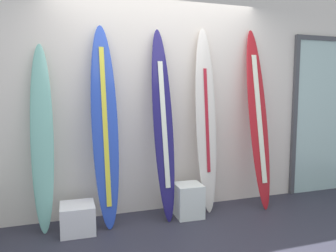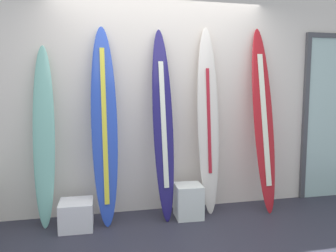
{
  "view_description": "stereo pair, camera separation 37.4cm",
  "coord_description": "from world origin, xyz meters",
  "px_view_note": "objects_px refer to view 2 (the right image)",
  "views": [
    {
      "loc": [
        -1.15,
        -2.57,
        1.48
      ],
      "look_at": [
        0.03,
        0.95,
        1.05
      ],
      "focal_mm": 35.49,
      "sensor_mm": 36.0,
      "label": 1
    },
    {
      "loc": [
        -0.79,
        -2.67,
        1.48
      ],
      "look_at": [
        0.03,
        0.95,
        1.05
      ],
      "focal_mm": 35.49,
      "sensor_mm": 36.0,
      "label": 2
    }
  ],
  "objects_px": {
    "surfboard_cobalt": "(104,127)",
    "surfboard_ivory": "(208,121)",
    "display_block_left": "(76,215)",
    "surfboard_crimson": "(263,119)",
    "surfboard_seafoam": "(44,136)",
    "surfboard_navy": "(163,125)",
    "display_block_center": "(188,201)"
  },
  "relations": [
    {
      "from": "surfboard_cobalt",
      "to": "surfboard_ivory",
      "type": "distance_m",
      "value": 1.21
    },
    {
      "from": "surfboard_ivory",
      "to": "display_block_left",
      "type": "height_order",
      "value": "surfboard_ivory"
    },
    {
      "from": "surfboard_crimson",
      "to": "display_block_left",
      "type": "relative_size",
      "value": 6.26
    },
    {
      "from": "surfboard_seafoam",
      "to": "surfboard_navy",
      "type": "xyz_separation_m",
      "value": [
        1.28,
        -0.06,
        0.09
      ]
    },
    {
      "from": "display_block_left",
      "to": "display_block_center",
      "type": "height_order",
      "value": "display_block_center"
    },
    {
      "from": "display_block_left",
      "to": "surfboard_ivory",
      "type": "bearing_deg",
      "value": 6.77
    },
    {
      "from": "surfboard_crimson",
      "to": "display_block_left",
      "type": "xyz_separation_m",
      "value": [
        -2.2,
        -0.12,
        -0.96
      ]
    },
    {
      "from": "surfboard_cobalt",
      "to": "display_block_left",
      "type": "bearing_deg",
      "value": -159.09
    },
    {
      "from": "surfboard_seafoam",
      "to": "display_block_left",
      "type": "bearing_deg",
      "value": -29.63
    },
    {
      "from": "surfboard_seafoam",
      "to": "surfboard_crimson",
      "type": "height_order",
      "value": "surfboard_crimson"
    },
    {
      "from": "surfboard_crimson",
      "to": "surfboard_cobalt",
      "type": "bearing_deg",
      "value": 179.9
    },
    {
      "from": "surfboard_seafoam",
      "to": "surfboard_cobalt",
      "type": "relative_size",
      "value": 0.9
    },
    {
      "from": "surfboard_navy",
      "to": "surfboard_ivory",
      "type": "height_order",
      "value": "surfboard_ivory"
    },
    {
      "from": "surfboard_ivory",
      "to": "display_block_left",
      "type": "xyz_separation_m",
      "value": [
        -1.52,
        -0.18,
        -0.95
      ]
    },
    {
      "from": "surfboard_cobalt",
      "to": "display_block_left",
      "type": "distance_m",
      "value": 0.98
    },
    {
      "from": "surfboard_seafoam",
      "to": "surfboard_navy",
      "type": "distance_m",
      "value": 1.29
    },
    {
      "from": "surfboard_ivory",
      "to": "display_block_center",
      "type": "xyz_separation_m",
      "value": [
        -0.28,
        -0.15,
        -0.91
      ]
    },
    {
      "from": "surfboard_crimson",
      "to": "surfboard_navy",
      "type": "bearing_deg",
      "value": -179.96
    },
    {
      "from": "surfboard_seafoam",
      "to": "display_block_center",
      "type": "distance_m",
      "value": 1.75
    },
    {
      "from": "surfboard_ivory",
      "to": "surfboard_crimson",
      "type": "relative_size",
      "value": 0.99
    },
    {
      "from": "surfboard_navy",
      "to": "surfboard_crimson",
      "type": "distance_m",
      "value": 1.24
    },
    {
      "from": "surfboard_navy",
      "to": "display_block_left",
      "type": "distance_m",
      "value": 1.33
    },
    {
      "from": "surfboard_crimson",
      "to": "display_block_center",
      "type": "xyz_separation_m",
      "value": [
        -0.96,
        -0.09,
        -0.91
      ]
    },
    {
      "from": "surfboard_navy",
      "to": "surfboard_crimson",
      "type": "bearing_deg",
      "value": 0.04
    },
    {
      "from": "surfboard_seafoam",
      "to": "display_block_left",
      "type": "relative_size",
      "value": 5.49
    },
    {
      "from": "surfboard_cobalt",
      "to": "surfboard_navy",
      "type": "distance_m",
      "value": 0.65
    },
    {
      "from": "surfboard_ivory",
      "to": "display_block_center",
      "type": "relative_size",
      "value": 5.74
    },
    {
      "from": "display_block_left",
      "to": "display_block_center",
      "type": "relative_size",
      "value": 0.92
    },
    {
      "from": "display_block_center",
      "to": "surfboard_cobalt",
      "type": "bearing_deg",
      "value": 174.4
    },
    {
      "from": "surfboard_seafoam",
      "to": "surfboard_ivory",
      "type": "height_order",
      "value": "surfboard_ivory"
    },
    {
      "from": "surfboard_seafoam",
      "to": "surfboard_cobalt",
      "type": "height_order",
      "value": "surfboard_cobalt"
    },
    {
      "from": "surfboard_seafoam",
      "to": "surfboard_cobalt",
      "type": "xyz_separation_m",
      "value": [
        0.63,
        -0.06,
        0.09
      ]
    }
  ]
}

